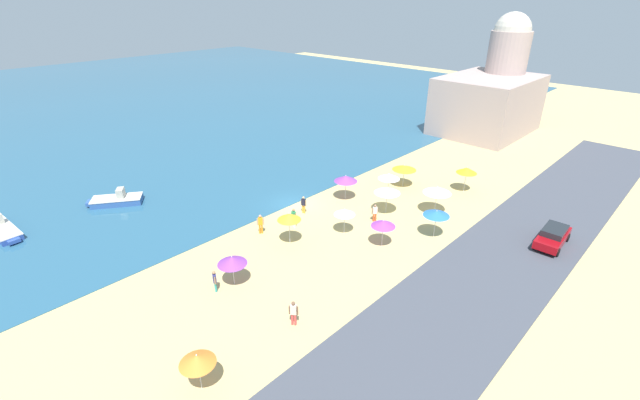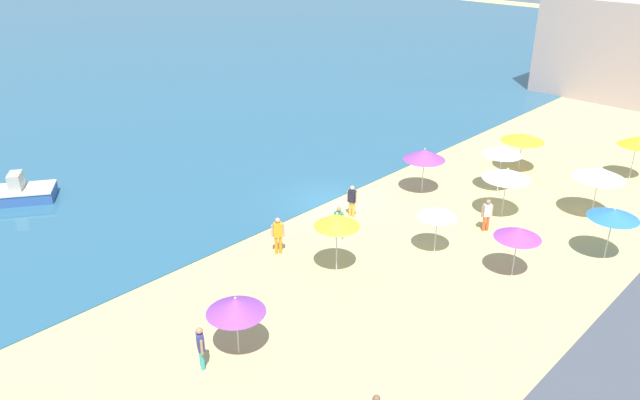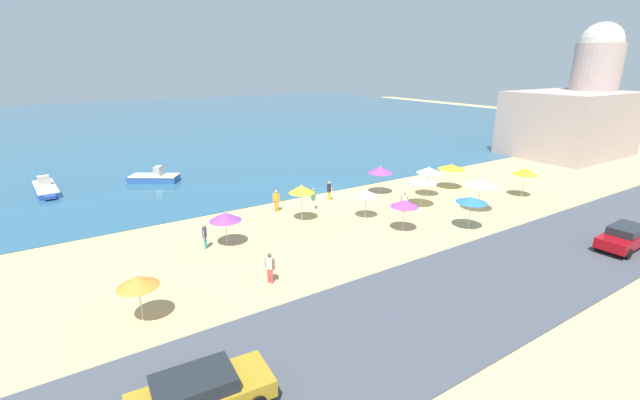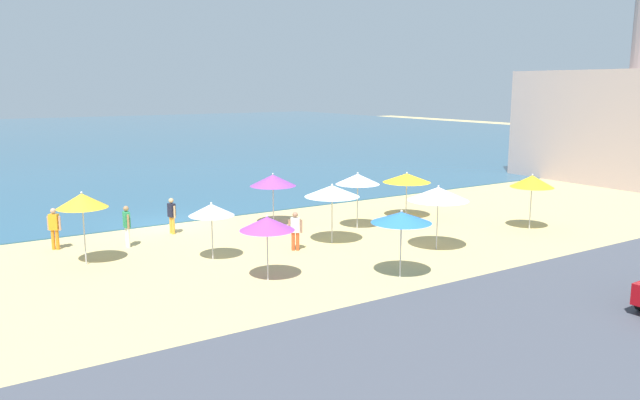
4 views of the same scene
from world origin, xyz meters
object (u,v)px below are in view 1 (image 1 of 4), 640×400
at_px(bather_1, 294,217).
at_px(parked_car_1, 553,236).
at_px(beach_umbrella_4, 404,168).
at_px(beach_umbrella_8, 467,170).
at_px(beach_umbrella_6, 383,223).
at_px(beach_umbrella_7, 197,359).
at_px(beach_umbrella_9, 232,260).
at_px(beach_umbrella_0, 345,212).
at_px(skiff_nearshore, 1,228).
at_px(bather_5, 375,212).
at_px(bather_0, 304,204).
at_px(beach_umbrella_3, 387,190).
at_px(bather_2, 294,312).
at_px(beach_umbrella_5, 436,213).
at_px(beach_umbrella_1, 289,217).
at_px(beach_umbrella_10, 389,176).
at_px(bather_4, 215,280).
at_px(bather_3, 260,223).
at_px(beach_umbrella_2, 437,190).
at_px(beach_umbrella_11, 346,178).
at_px(skiff_offshore, 117,200).
at_px(harbor_fortress, 493,94).

xyz_separation_m(bather_1, parked_car_1, (11.92, -16.53, -0.16)).
height_order(beach_umbrella_4, beach_umbrella_8, beach_umbrella_8).
height_order(beach_umbrella_6, beach_umbrella_7, beach_umbrella_6).
bearing_deg(beach_umbrella_9, bather_1, 19.00).
distance_m(beach_umbrella_0, skiff_nearshore, 28.11).
xyz_separation_m(beach_umbrella_7, bather_5, (19.82, 4.35, -1.07)).
bearing_deg(bather_0, bather_1, -151.89).
height_order(beach_umbrella_6, skiff_nearshore, beach_umbrella_6).
xyz_separation_m(beach_umbrella_3, beach_umbrella_9, (-15.55, 1.23, -0.32)).
relative_size(beach_umbrella_0, bather_2, 1.32).
height_order(beach_umbrella_7, beach_umbrella_9, beach_umbrella_7).
bearing_deg(beach_umbrella_5, beach_umbrella_0, 129.23).
relative_size(beach_umbrella_1, beach_umbrella_10, 1.05).
bearing_deg(bather_0, bather_2, -136.60).
bearing_deg(bather_4, bather_1, 14.96).
distance_m(bather_3, parked_car_1, 22.90).
xyz_separation_m(beach_umbrella_5, parked_car_1, (5.19, -7.28, -1.30)).
height_order(beach_umbrella_5, beach_umbrella_7, beach_umbrella_5).
bearing_deg(bather_5, beach_umbrella_1, 161.61).
height_order(beach_umbrella_2, beach_umbrella_9, beach_umbrella_2).
relative_size(bather_1, bather_2, 1.02).
relative_size(beach_umbrella_0, beach_umbrella_5, 0.94).
relative_size(beach_umbrella_3, bather_5, 1.60).
bearing_deg(beach_umbrella_9, beach_umbrella_2, -13.42).
bearing_deg(beach_umbrella_5, beach_umbrella_8, 13.68).
distance_m(beach_umbrella_0, beach_umbrella_10, 7.89).
bearing_deg(beach_umbrella_0, bather_0, 87.79).
xyz_separation_m(beach_umbrella_10, beach_umbrella_11, (-2.87, 2.84, -0.18)).
xyz_separation_m(beach_umbrella_2, beach_umbrella_8, (6.21, 0.36, -0.06)).
relative_size(beach_umbrella_5, bather_3, 1.39).
relative_size(beach_umbrella_5, beach_umbrella_9, 1.06).
bearing_deg(bather_0, beach_umbrella_3, -46.29).
distance_m(beach_umbrella_0, beach_umbrella_3, 5.27).
distance_m(beach_umbrella_6, bather_5, 4.14).
relative_size(beach_umbrella_7, beach_umbrella_10, 0.86).
bearing_deg(parked_car_1, bather_0, 118.26).
bearing_deg(beach_umbrella_5, bather_0, 112.58).
relative_size(beach_umbrella_1, skiff_offshore, 0.58).
xyz_separation_m(beach_umbrella_0, skiff_offshore, (-10.58, 18.70, -1.49)).
relative_size(beach_umbrella_10, harbor_fortress, 0.17).
bearing_deg(beach_umbrella_3, beach_umbrella_0, 176.00).
distance_m(beach_umbrella_7, bather_5, 20.32).
xyz_separation_m(beach_umbrella_4, parked_car_1, (-1.52, -14.73, -1.21)).
bearing_deg(beach_umbrella_5, harbor_fortress, 17.52).
relative_size(beach_umbrella_9, skiff_offshore, 0.47).
xyz_separation_m(beach_umbrella_4, beach_umbrella_6, (-10.73, -5.26, -0.04)).
height_order(beach_umbrella_11, bather_0, beach_umbrella_11).
bearing_deg(bather_2, beach_umbrella_2, 4.17).
bearing_deg(bather_3, bather_2, -119.22).
height_order(bather_4, harbor_fortress, harbor_fortress).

